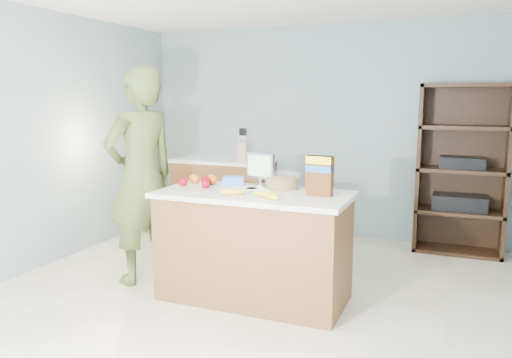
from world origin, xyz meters
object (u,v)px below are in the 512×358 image
at_px(person, 141,176).
at_px(cereal_box, 320,173).
at_px(tv, 260,167).
at_px(counter_peninsula, 254,250).
at_px(shelving_unit, 462,173).

bearing_deg(person, cereal_box, 113.06).
xyz_separation_m(tv, cereal_box, (0.59, -0.25, 0.02)).
bearing_deg(counter_peninsula, shelving_unit, 52.89).
bearing_deg(shelving_unit, counter_peninsula, -127.11).
distance_m(counter_peninsula, tv, 0.72).
height_order(person, cereal_box, person).
bearing_deg(tv, cereal_box, -23.00).
bearing_deg(shelving_unit, cereal_box, -117.13).
distance_m(person, cereal_box, 1.63).
relative_size(shelving_unit, person, 0.94).
height_order(tv, cereal_box, cereal_box).
xyz_separation_m(shelving_unit, cereal_box, (-1.02, -1.99, 0.22)).
height_order(shelving_unit, cereal_box, shelving_unit).
height_order(counter_peninsula, person, person).
height_order(shelving_unit, person, person).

